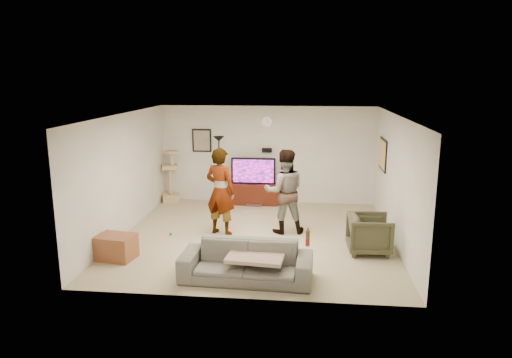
# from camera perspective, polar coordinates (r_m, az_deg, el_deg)

# --- Properties ---
(floor) EXTENTS (5.50, 5.50, 0.02)m
(floor) POSITION_cam_1_polar(r_m,az_deg,el_deg) (9.74, -0.01, -7.08)
(floor) COLOR tan
(floor) RESTS_ON ground
(ceiling) EXTENTS (5.50, 5.50, 0.02)m
(ceiling) POSITION_cam_1_polar(r_m,az_deg,el_deg) (9.20, -0.01, 7.87)
(ceiling) COLOR silver
(ceiling) RESTS_ON wall_back
(wall_back) EXTENTS (5.50, 0.04, 2.50)m
(wall_back) POSITION_cam_1_polar(r_m,az_deg,el_deg) (12.08, 1.35, 2.97)
(wall_back) COLOR silver
(wall_back) RESTS_ON floor
(wall_front) EXTENTS (5.50, 0.04, 2.50)m
(wall_front) POSITION_cam_1_polar(r_m,az_deg,el_deg) (6.75, -2.44, -4.80)
(wall_front) COLOR silver
(wall_front) RESTS_ON floor
(wall_left) EXTENTS (0.04, 5.50, 2.50)m
(wall_left) POSITION_cam_1_polar(r_m,az_deg,el_deg) (10.05, -15.80, 0.53)
(wall_left) COLOR silver
(wall_left) RESTS_ON floor
(wall_right) EXTENTS (0.04, 5.50, 2.50)m
(wall_right) POSITION_cam_1_polar(r_m,az_deg,el_deg) (9.51, 16.70, -0.19)
(wall_right) COLOR silver
(wall_right) RESTS_ON floor
(wall_clock) EXTENTS (0.26, 0.04, 0.26)m
(wall_clock) POSITION_cam_1_polar(r_m,az_deg,el_deg) (11.94, 1.36, 6.97)
(wall_clock) COLOR white
(wall_clock) RESTS_ON wall_back
(wall_speaker) EXTENTS (0.25, 0.10, 0.10)m
(wall_speaker) POSITION_cam_1_polar(r_m,az_deg,el_deg) (12.00, 1.33, 3.53)
(wall_speaker) COLOR black
(wall_speaker) RESTS_ON wall_back
(picture_back) EXTENTS (0.42, 0.03, 0.52)m
(picture_back) POSITION_cam_1_polar(r_m,az_deg,el_deg) (12.26, -6.62, 4.68)
(picture_back) COLOR gray
(picture_back) RESTS_ON wall_back
(picture_right) EXTENTS (0.03, 0.78, 0.62)m
(picture_right) POSITION_cam_1_polar(r_m,az_deg,el_deg) (11.01, 15.18, 2.91)
(picture_right) COLOR #EAB360
(picture_right) RESTS_ON wall_right
(tv_stand) EXTENTS (1.29, 0.45, 0.54)m
(tv_stand) POSITION_cam_1_polar(r_m,az_deg,el_deg) (12.08, -0.32, -1.80)
(tv_stand) COLOR #3E140A
(tv_stand) RESTS_ON floor
(console_box) EXTENTS (0.40, 0.30, 0.07)m
(console_box) POSITION_cam_1_polar(r_m,az_deg,el_deg) (11.75, -0.31, -3.38)
(console_box) COLOR silver
(console_box) RESTS_ON floor
(tv) EXTENTS (1.13, 0.08, 0.67)m
(tv) POSITION_cam_1_polar(r_m,az_deg,el_deg) (11.94, -0.32, 1.01)
(tv) COLOR black
(tv) RESTS_ON tv_stand
(tv_screen) EXTENTS (1.04, 0.01, 0.59)m
(tv_screen) POSITION_cam_1_polar(r_m,az_deg,el_deg) (11.90, -0.35, 0.96)
(tv_screen) COLOR #FA14D7
(tv_screen) RESTS_ON tv
(floor_lamp) EXTENTS (0.32, 0.32, 1.78)m
(floor_lamp) POSITION_cam_1_polar(r_m,az_deg,el_deg) (11.74, -4.49, 0.86)
(floor_lamp) COLOR black
(floor_lamp) RESTS_ON floor
(cat_tree) EXTENTS (0.56, 0.56, 1.37)m
(cat_tree) POSITION_cam_1_polar(r_m,az_deg,el_deg) (12.40, -10.41, 0.35)
(cat_tree) COLOR tan
(cat_tree) RESTS_ON floor
(person_left) EXTENTS (0.78, 0.66, 1.83)m
(person_left) POSITION_cam_1_polar(r_m,az_deg,el_deg) (9.67, -4.35, -1.53)
(person_left) COLOR silver
(person_left) RESTS_ON floor
(person_right) EXTENTS (0.96, 0.81, 1.77)m
(person_right) POSITION_cam_1_polar(r_m,az_deg,el_deg) (9.78, 3.48, -1.52)
(person_right) COLOR teal
(person_right) RESTS_ON floor
(sofa) EXTENTS (2.16, 0.92, 0.62)m
(sofa) POSITION_cam_1_polar(r_m,az_deg,el_deg) (7.69, -1.18, -10.04)
(sofa) COLOR #5F5D55
(sofa) RESTS_ON floor
(throw_blanket) EXTENTS (0.96, 0.78, 0.06)m
(throw_blanket) POSITION_cam_1_polar(r_m,az_deg,el_deg) (7.63, 0.02, -9.34)
(throw_blanket) COLOR tan
(throw_blanket) RESTS_ON sofa
(beer_bottle) EXTENTS (0.06, 0.06, 0.25)m
(beer_bottle) POSITION_cam_1_polar(r_m,az_deg,el_deg) (7.48, 6.31, -7.20)
(beer_bottle) COLOR #543013
(beer_bottle) RESTS_ON sofa
(armchair) EXTENTS (0.81, 0.79, 0.72)m
(armchair) POSITION_cam_1_polar(r_m,az_deg,el_deg) (9.05, 13.64, -6.52)
(armchair) COLOR #3C3C28
(armchair) RESTS_ON floor
(side_table) EXTENTS (0.73, 0.59, 0.44)m
(side_table) POSITION_cam_1_polar(r_m,az_deg,el_deg) (8.92, -16.70, -7.93)
(side_table) COLOR brown
(side_table) RESTS_ON floor
(toy_ball) EXTENTS (0.06, 0.06, 0.06)m
(toy_ball) POSITION_cam_1_polar(r_m,az_deg,el_deg) (9.95, -10.34, -6.60)
(toy_ball) COLOR teal
(toy_ball) RESTS_ON floor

